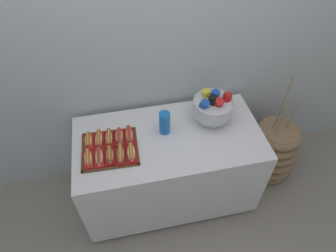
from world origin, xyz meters
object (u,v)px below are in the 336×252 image
Objects in this scene: hot_dog_1 at (99,157)px; hot_dog_4 at (131,153)px; punch_bowl at (213,106)px; hot_dog_0 at (88,159)px; hot_dog_6 at (99,139)px; hot_dog_7 at (109,138)px; floor_vase at (272,151)px; hot_dog_9 at (129,135)px; serving_tray at (110,149)px; cup_stack at (165,123)px; hot_dog_5 at (88,141)px; buffet_table at (169,166)px; hot_dog_2 at (110,155)px; hot_dog_3 at (121,154)px; hot_dog_8 at (119,137)px.

hot_dog_4 reaches higher than hot_dog_1.
hot_dog_0 is at bearing -166.99° from punch_bowl.
hot_dog_6 is 1.06× the size of hot_dog_7.
floor_vase reaches higher than hot_dog_9.
hot_dog_4 is (0.22, -0.01, 0.00)m from hot_dog_1.
serving_tray is at bearing -49.80° from hot_dog_6.
cup_stack is at bearing 33.04° from hot_dog_4.
hot_dog_9 is at bearing -2.08° from hot_dog_5.
hot_dog_1 is 0.95× the size of hot_dog_4.
hot_dog_9 is at bearing 34.18° from hot_dog_1.
floor_vase is at bearing 6.16° from hot_dog_0.
buffet_table is 0.66m from hot_dog_6.
hot_dog_2 is 0.49× the size of punch_bowl.
hot_dog_4 reaches higher than hot_dog_5.
hot_dog_7 is (-0.44, 0.05, 0.41)m from buffet_table.
hot_dog_2 is 0.91× the size of hot_dog_9.
hot_dog_4 and hot_dog_6 have the same top height.
hot_dog_6 is at bearing 63.48° from hot_dog_0.
floor_vase is at bearing 7.49° from hot_dog_3.
hot_dog_6 is at bearing 87.92° from hot_dog_1.
hot_dog_3 is 1.03× the size of hot_dog_4.
serving_tray is at bearing -153.27° from hot_dog_9.
hot_dog_3 is (-0.37, -0.11, 0.41)m from buffet_table.
punch_bowl is at bearing 3.50° from hot_dog_5.
hot_dog_3 is at bearing -153.21° from cup_stack.
punch_bowl reaches higher than hot_dog_0.
hot_dog_9 reaches higher than hot_dog_0.
hot_dog_3 is 0.18m from hot_dog_9.
floor_vase is at bearing 3.80° from serving_tray.
hot_dog_3 reaches higher than hot_dog_7.
hot_dog_1 is at bearing -2.08° from hot_dog_0.
punch_bowl is (0.74, 0.23, 0.10)m from hot_dog_3.
hot_dog_9 reaches higher than hot_dog_4.
cup_stack reaches higher than hot_dog_7.
hot_dog_1 is at bearing 177.92° from hot_dog_3.
punch_bowl is at bearing 7.78° from cup_stack.
hot_dog_6 is 0.57× the size of punch_bowl.
hot_dog_4 is at bearing -2.08° from hot_dog_1.
cup_stack is (0.42, 0.01, 0.06)m from hot_dog_7.
hot_dog_3 reaches higher than hot_dog_0.
hot_dog_4 is at bearing -2.08° from hot_dog_2.
hot_dog_2 reaches higher than hot_dog_8.
hot_dog_5 is 0.58m from cup_stack.
punch_bowl is (0.89, 0.23, 0.11)m from hot_dog_1.
hot_dog_8 reaches higher than buffet_table.
hot_dog_1 is 0.54m from cup_stack.
hot_dog_5 is at bearing -179.44° from cup_stack.
hot_dog_2 is 0.18m from hot_dog_6.
hot_dog_4 is at bearing -92.08° from hot_dog_9.
hot_dog_2 is at bearing -134.35° from hot_dog_9.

